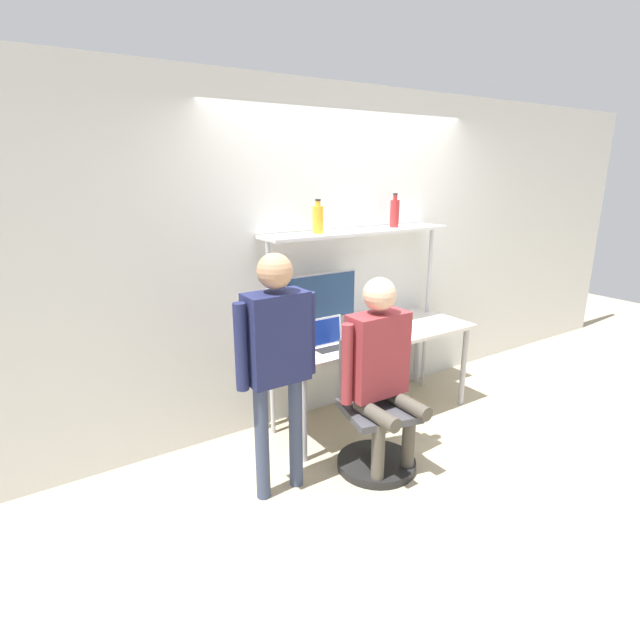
{
  "coord_description": "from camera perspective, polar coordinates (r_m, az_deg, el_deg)",
  "views": [
    {
      "loc": [
        -2.52,
        -2.66,
        2.04
      ],
      "look_at": [
        -0.81,
        -0.08,
        1.11
      ],
      "focal_mm": 28.0,
      "sensor_mm": 36.0,
      "label": 1
    }
  ],
  "objects": [
    {
      "name": "ground_plane",
      "position": [
        4.19,
        8.82,
        -12.63
      ],
      "size": [
        12.0,
        12.0,
        0.0
      ],
      "primitive_type": "plane",
      "color": "tan"
    },
    {
      "name": "wall_back",
      "position": [
        4.3,
        2.8,
        7.46
      ],
      "size": [
        8.0,
        0.06,
        2.7
      ],
      "color": "silver",
      "rests_on": "ground_plane"
    },
    {
      "name": "desk",
      "position": [
        4.17,
        5.79,
        -2.35
      ],
      "size": [
        1.8,
        0.71,
        0.76
      ],
      "color": "beige",
      "rests_on": "ground_plane"
    },
    {
      "name": "shelf_unit",
      "position": [
        4.14,
        4.42,
        7.53
      ],
      "size": [
        1.71,
        0.31,
        1.58
      ],
      "color": "silver",
      "rests_on": "ground_plane"
    },
    {
      "name": "monitor",
      "position": [
        4.0,
        0.17,
        2.25
      ],
      "size": [
        0.66,
        0.23,
        0.5
      ],
      "color": "#B7B7BC",
      "rests_on": "desk"
    },
    {
      "name": "laptop",
      "position": [
        3.74,
        0.89,
        -2.27
      ],
      "size": [
        0.31,
        0.22,
        0.22
      ],
      "color": "silver",
      "rests_on": "desk"
    },
    {
      "name": "cell_phone",
      "position": [
        3.86,
        4.52,
        -2.6
      ],
      "size": [
        0.07,
        0.15,
        0.01
      ],
      "color": "black",
      "rests_on": "desk"
    },
    {
      "name": "office_chair",
      "position": [
        3.64,
        6.29,
        -12.27
      ],
      "size": [
        0.56,
        0.56,
        0.92
      ],
      "color": "black",
      "rests_on": "ground_plane"
    },
    {
      "name": "person_seated",
      "position": [
        3.37,
        6.93,
        -4.67
      ],
      "size": [
        0.59,
        0.47,
        1.38
      ],
      "color": "#4C473D",
      "rests_on": "ground_plane"
    },
    {
      "name": "person_standing",
      "position": [
        3.05,
        -4.96,
        -3.19
      ],
      "size": [
        0.55,
        0.21,
        1.59
      ],
      "color": "#38425B",
      "rests_on": "ground_plane"
    },
    {
      "name": "bottle_amber",
      "position": [
        3.87,
        -0.24,
        11.47
      ],
      "size": [
        0.08,
        0.08,
        0.26
      ],
      "color": "gold",
      "rests_on": "shelf_unit"
    },
    {
      "name": "bottle_red",
      "position": [
        4.34,
        8.52,
        12.01
      ],
      "size": [
        0.08,
        0.08,
        0.28
      ],
      "color": "maroon",
      "rests_on": "shelf_unit"
    }
  ]
}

